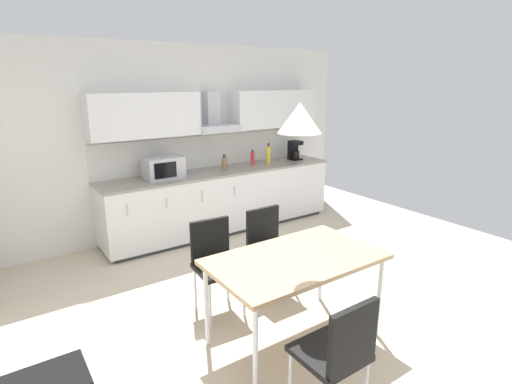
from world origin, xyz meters
TOP-DOWN VIEW (x-y plane):
  - ground_plane at (0.00, 0.00)m, footprint 7.23×7.61m
  - wall_back at (0.00, 2.59)m, footprint 5.78×0.10m
  - kitchen_counter at (0.61, 2.21)m, footprint 3.43×0.68m
  - backsplash_tile at (0.61, 2.52)m, footprint 3.41×0.02m
  - upper_wall_cabinets at (0.61, 2.37)m, footprint 3.41×0.40m
  - microwave at (-0.25, 2.21)m, footprint 0.48×0.35m
  - coffee_maker at (1.95, 2.23)m, footprint 0.18×0.19m
  - bottle_yellow at (1.41, 2.18)m, footprint 0.06×0.06m
  - bottle_red at (1.17, 2.27)m, footprint 0.06×0.06m
  - bottle_brown at (0.65, 2.20)m, footprint 0.08×0.08m
  - dining_table at (-0.20, -0.39)m, footprint 1.38×0.82m
  - chair_near_left at (-0.51, -1.18)m, footprint 0.40×0.40m
  - chair_far_left at (-0.51, 0.40)m, footprint 0.43×0.43m
  - chair_far_right at (0.11, 0.40)m, footprint 0.40×0.40m
  - pendant_lamp at (-0.20, -0.39)m, footprint 0.32×0.32m

SIDE VIEW (x-z plane):
  - ground_plane at x=0.00m, z-range -0.02..0.00m
  - kitchen_counter at x=0.61m, z-range 0.00..0.89m
  - chair_near_left at x=-0.51m, z-range 0.10..0.97m
  - chair_far_left at x=-0.51m, z-range 0.10..0.97m
  - chair_far_right at x=0.11m, z-range 0.10..0.97m
  - dining_table at x=-0.20m, z-range 0.33..1.08m
  - bottle_brown at x=0.65m, z-range 0.87..1.09m
  - bottle_red at x=1.17m, z-range 0.87..1.09m
  - bottle_yellow at x=1.41m, z-range 0.86..1.18m
  - microwave at x=-0.25m, z-range 0.88..1.16m
  - coffee_maker at x=1.95m, z-range 0.88..1.18m
  - backsplash_tile at x=0.61m, z-range 0.88..1.34m
  - wall_back at x=0.00m, z-range 0.00..2.58m
  - upper_wall_cabinets at x=0.61m, z-range 1.40..1.95m
  - pendant_lamp at x=-0.20m, z-range 1.74..1.96m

